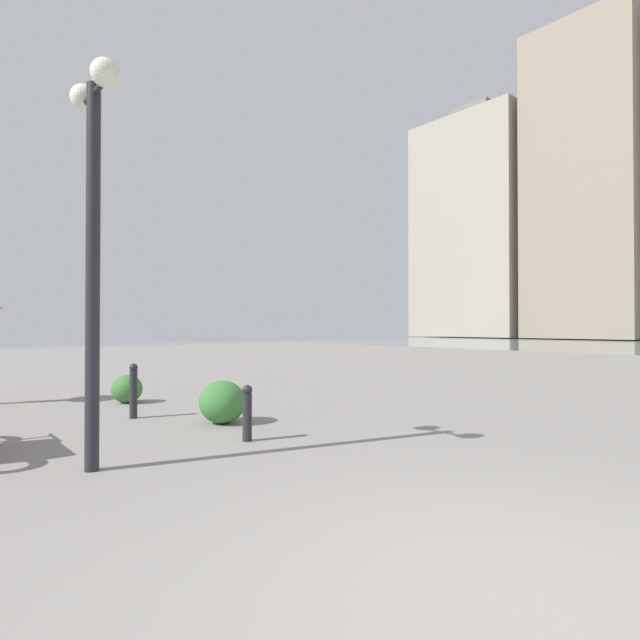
# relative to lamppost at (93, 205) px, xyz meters

# --- Properties ---
(building_annex) EXTENTS (12.96, 12.91, 38.01)m
(building_annex) POSITION_rel_lamppost_xyz_m (19.36, -65.09, 16.29)
(building_annex) COLOR gray
(building_annex) RESTS_ON ground
(building_highrise) EXTENTS (16.16, 10.90, 33.51)m
(building_highrise) POSITION_rel_lamppost_xyz_m (34.73, -63.37, 13.01)
(building_highrise) COLOR #9E9384
(building_highrise) RESTS_ON ground
(lamppost) EXTENTS (0.98, 0.28, 4.08)m
(lamppost) POSITION_rel_lamppost_xyz_m (0.00, 0.00, 0.00)
(lamppost) COLOR #232328
(lamppost) RESTS_ON ground
(bollard_near) EXTENTS (0.13, 0.13, 0.72)m
(bollard_near) POSITION_rel_lamppost_xyz_m (0.08, -1.91, -2.34)
(bollard_near) COLOR #232328
(bollard_near) RESTS_ON ground
(bollard_mid) EXTENTS (0.13, 0.13, 0.87)m
(bollard_mid) POSITION_rel_lamppost_xyz_m (2.62, -1.40, -2.26)
(bollard_mid) COLOR #232328
(bollard_mid) RESTS_ON ground
(shrub_low) EXTENTS (0.76, 0.68, 0.64)m
(shrub_low) POSITION_rel_lamppost_xyz_m (1.33, -2.27, -2.39)
(shrub_low) COLOR #387533
(shrub_low) RESTS_ON ground
(shrub_round) EXTENTS (0.63, 0.57, 0.54)m
(shrub_round) POSITION_rel_lamppost_xyz_m (4.31, -1.91, -2.44)
(shrub_round) COLOR #387533
(shrub_round) RESTS_ON ground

